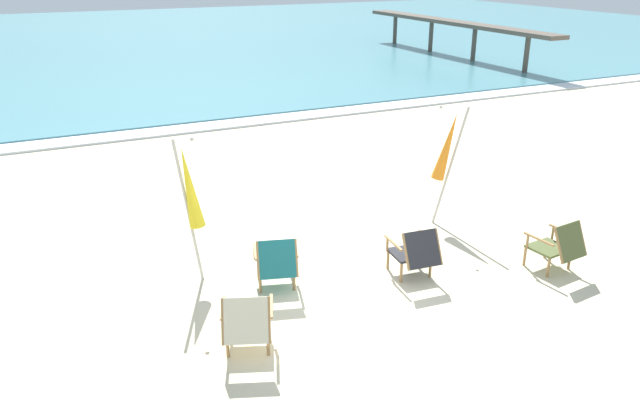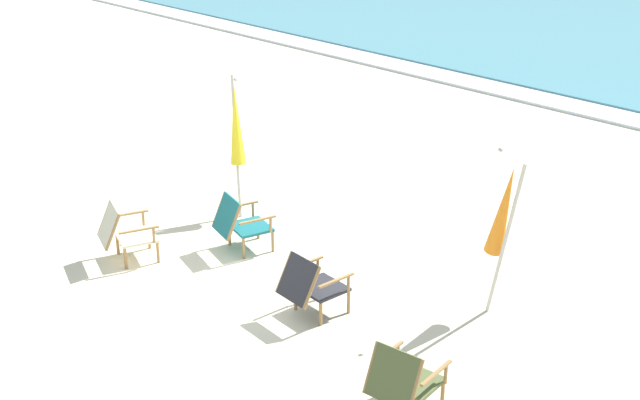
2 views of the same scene
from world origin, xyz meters
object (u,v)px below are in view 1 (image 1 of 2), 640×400
(beach_chair_front_right, at_px, (276,262))
(umbrella_furled_orange, at_px, (447,148))
(beach_chair_mid_center, at_px, (247,322))
(beach_chair_back_left, at_px, (415,251))
(beach_chair_far_center, at_px, (558,245))
(umbrella_furled_yellow, at_px, (190,189))

(beach_chair_front_right, xyz_separation_m, umbrella_furled_orange, (3.47, 0.94, 0.93))
(beach_chair_front_right, bearing_deg, beach_chair_mid_center, -124.52)
(beach_chair_mid_center, xyz_separation_m, umbrella_furled_orange, (4.34, 2.20, 0.93))
(beach_chair_front_right, relative_size, beach_chair_back_left, 1.06)
(beach_chair_front_right, xyz_separation_m, beach_chair_far_center, (3.90, -1.28, -0.00))
(beach_chair_back_left, height_order, umbrella_furled_yellow, umbrella_furled_yellow)
(beach_chair_mid_center, height_order, umbrella_furled_orange, umbrella_furled_orange)
(umbrella_furled_orange, height_order, umbrella_furled_yellow, umbrella_furled_yellow)
(beach_chair_far_center, height_order, umbrella_furled_yellow, umbrella_furled_yellow)
(beach_chair_mid_center, relative_size, beach_chair_back_left, 1.10)
(beach_chair_mid_center, distance_m, beach_chair_back_left, 2.86)
(beach_chair_far_center, xyz_separation_m, beach_chair_mid_center, (-4.76, 0.02, -0.00))
(beach_chair_far_center, bearing_deg, beach_chair_mid_center, 179.73)
(beach_chair_front_right, distance_m, umbrella_furled_yellow, 1.55)
(beach_chair_front_right, relative_size, beach_chair_mid_center, 0.97)
(beach_chair_far_center, bearing_deg, beach_chair_front_right, 161.83)
(beach_chair_mid_center, bearing_deg, beach_chair_front_right, 55.48)
(beach_chair_far_center, distance_m, beach_chair_back_left, 2.12)
(beach_chair_far_center, height_order, umbrella_furled_orange, umbrella_furled_orange)
(umbrella_furled_yellow, bearing_deg, umbrella_furled_orange, 2.04)
(beach_chair_front_right, xyz_separation_m, umbrella_furled_yellow, (-0.93, 0.78, 0.96))
(beach_chair_front_right, height_order, beach_chair_back_left, beach_chair_front_right)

